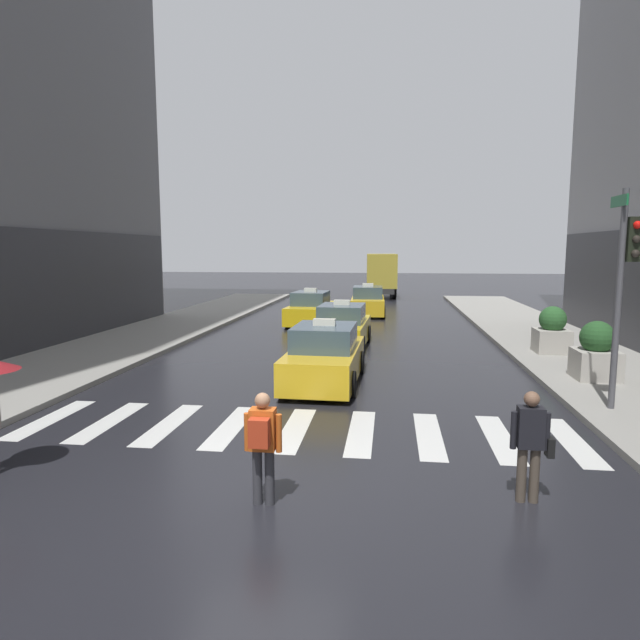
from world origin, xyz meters
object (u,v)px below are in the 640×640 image
box_truck (381,273)px  pedestrian_with_handbag (531,440)px  taxi_fourth (368,302)px  taxi_second (342,328)px  taxi_third (311,310)px  planter_near_corner (596,353)px  traffic_light_pole (626,268)px  pedestrian_with_backpack (262,440)px  planter_mid_block (552,332)px  taxi_lead (325,357)px

box_truck → pedestrian_with_handbag: size_ratio=4.62×
taxi_fourth → box_truck: size_ratio=0.60×
box_truck → taxi_second: bearing=-92.6°
taxi_third → planter_near_corner: (9.45, -10.99, 0.15)m
taxi_second → box_truck: 22.77m
taxi_third → planter_near_corner: size_ratio=2.89×
traffic_light_pole → taxi_third: bearing=122.6°
pedestrian_with_backpack → pedestrian_with_handbag: (3.81, 0.60, -0.04)m
planter_mid_block → taxi_third: bearing=142.9°
pedestrian_with_backpack → pedestrian_with_handbag: bearing=9.0°
taxi_third → taxi_fourth: same height
pedestrian_with_handbag → planter_mid_block: 11.91m
pedestrian_with_handbag → pedestrian_with_backpack: bearing=-171.0°
taxi_second → pedestrian_with_backpack: taxi_second is taller
pedestrian_with_backpack → traffic_light_pole: bearing=37.5°
box_truck → pedestrian_with_backpack: size_ratio=4.62×
taxi_lead → taxi_fourth: bearing=88.2°
taxi_second → taxi_third: 6.52m
taxi_third → taxi_fourth: (2.62, 4.25, 0.00)m
traffic_light_pole → taxi_second: traffic_light_pole is taller
taxi_fourth → box_truck: bearing=87.6°
traffic_light_pole → pedestrian_with_handbag: (-2.98, -4.61, -2.32)m
taxi_second → box_truck: size_ratio=0.60×
box_truck → taxi_lead: bearing=-92.1°
taxi_second → taxi_third: size_ratio=0.99×
taxi_lead → box_truck: 28.40m
pedestrian_with_backpack → planter_near_corner: planter_near_corner is taller
taxi_lead → pedestrian_with_backpack: size_ratio=2.78×
box_truck → pedestrian_with_backpack: bearing=-91.7°
taxi_second → pedestrian_with_handbag: size_ratio=2.79×
planter_near_corner → taxi_lead: bearing=-173.6°
box_truck → planter_near_corner: 28.27m
taxi_lead → planter_near_corner: 7.38m
taxi_fourth → box_truck: box_truck is taller
taxi_second → planter_near_corner: size_ratio=2.88×
taxi_second → taxi_third: bearing=108.7°
taxi_lead → box_truck: bearing=87.9°
taxi_fourth → pedestrian_with_handbag: size_ratio=2.78×
taxi_third → box_truck: (3.14, 16.55, 1.13)m
taxi_lead → planter_mid_block: (7.28, 4.71, 0.15)m
pedestrian_with_handbag → planter_near_corner: size_ratio=1.03×
taxi_second → pedestrian_with_backpack: 12.92m
taxi_fourth → pedestrian_with_backpack: bearing=-91.3°
pedestrian_with_backpack → taxi_third: bearing=96.2°
taxi_fourth → pedestrian_with_backpack: 23.35m
box_truck → traffic_light_pole: bearing=-79.3°
box_truck → planter_near_corner: (6.31, -27.54, -0.98)m
box_truck → taxi_fourth: bearing=-92.4°
taxi_third → box_truck: size_ratio=0.61×
planter_mid_block → taxi_fourth: bearing=120.8°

